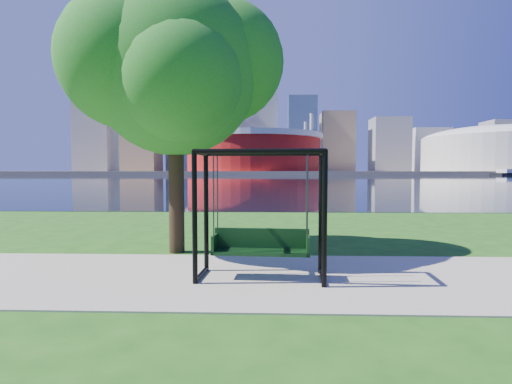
{
  "coord_description": "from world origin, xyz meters",
  "views": [
    {
      "loc": [
        0.11,
        -8.23,
        2.11
      ],
      "look_at": [
        -0.19,
        0.0,
        1.67
      ],
      "focal_mm": 28.0,
      "sensor_mm": 36.0,
      "label": 1
    }
  ],
  "objects": [
    {
      "name": "park_tree",
      "position": [
        -2.36,
        1.99,
        4.77
      ],
      "size": [
        5.53,
        5.0,
        6.87
      ],
      "color": "black",
      "rests_on": "ground"
    },
    {
      "name": "far_bank",
      "position": [
        0.0,
        306.0,
        1.0
      ],
      "size": [
        900.0,
        228.0,
        2.0
      ],
      "primitive_type": "cube",
      "color": "#937F60",
      "rests_on": "ground"
    },
    {
      "name": "ground",
      "position": [
        0.0,
        0.0,
        0.0
      ],
      "size": [
        900.0,
        900.0,
        0.0
      ],
      "primitive_type": "plane",
      "color": "#1E5114",
      "rests_on": "ground"
    },
    {
      "name": "river",
      "position": [
        0.0,
        102.0,
        0.01
      ],
      "size": [
        900.0,
        180.0,
        0.02
      ],
      "primitive_type": "cube",
      "color": "black",
      "rests_on": "ground"
    },
    {
      "name": "arena",
      "position": [
        135.0,
        235.0,
        15.87
      ],
      "size": [
        84.0,
        84.0,
        26.56
      ],
      "color": "beige",
      "rests_on": "far_bank"
    },
    {
      "name": "stadium",
      "position": [
        -10.0,
        235.0,
        14.23
      ],
      "size": [
        83.0,
        83.0,
        32.0
      ],
      "color": "maroon",
      "rests_on": "far_bank"
    },
    {
      "name": "path",
      "position": [
        0.0,
        -0.5,
        0.01
      ],
      "size": [
        120.0,
        4.0,
        0.03
      ],
      "primitive_type": "cube",
      "color": "#9E937F",
      "rests_on": "ground"
    },
    {
      "name": "skyline",
      "position": [
        -4.27,
        319.39,
        35.89
      ],
      "size": [
        392.0,
        66.0,
        96.5
      ],
      "color": "gray",
      "rests_on": "far_bank"
    },
    {
      "name": "swing",
      "position": [
        -0.07,
        -0.57,
        1.21
      ],
      "size": [
        2.51,
        1.2,
        2.51
      ],
      "rotation": [
        0.0,
        0.0,
        -0.06
      ],
      "color": "black",
      "rests_on": "ground"
    }
  ]
}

